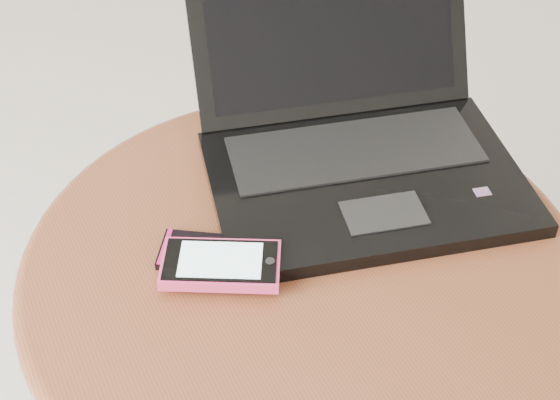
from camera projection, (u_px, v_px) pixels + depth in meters
name	position (u px, v px, depth m)	size (l,w,h in m)	color
table	(302.00, 319.00, 1.00)	(0.64, 0.64, 0.51)	#4F260E
laptop	(355.00, 135.00, 1.03)	(0.44, 0.45, 0.22)	black
phone_black	(208.00, 253.00, 0.93)	(0.12, 0.11, 0.01)	black
phone_pink	(221.00, 264.00, 0.90)	(0.15, 0.12, 0.02)	#EB3A73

